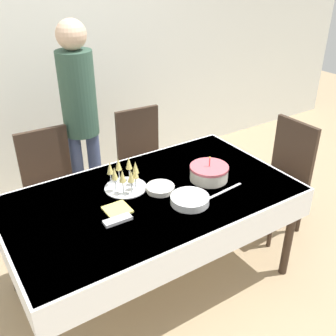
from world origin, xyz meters
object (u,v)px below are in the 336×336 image
(champagne_tray, at_px, (125,175))
(plate_stack_main, at_px, (190,200))
(dining_chair_far_left, at_px, (52,185))
(person_standing, at_px, (80,108))
(dining_chair_far_right, at_px, (144,158))
(dining_chair_right_end, at_px, (282,173))
(plate_stack_dessert, at_px, (160,188))
(birthday_cake, at_px, (209,173))

(champagne_tray, bearing_deg, plate_stack_main, -56.54)
(dining_chair_far_left, xyz_separation_m, person_standing, (0.35, 0.14, 0.52))
(dining_chair_far_right, height_order, person_standing, person_standing)
(dining_chair_right_end, height_order, plate_stack_main, dining_chair_right_end)
(dining_chair_far_left, relative_size, plate_stack_main, 3.94)
(dining_chair_far_right, bearing_deg, plate_stack_dessert, -112.58)
(plate_stack_main, bearing_deg, plate_stack_dessert, 108.56)
(birthday_cake, relative_size, plate_stack_main, 1.09)
(plate_stack_main, relative_size, plate_stack_dessert, 1.30)
(plate_stack_dessert, bearing_deg, dining_chair_far_right, 67.42)
(dining_chair_right_end, relative_size, plate_stack_main, 3.94)
(dining_chair_far_left, height_order, champagne_tray, dining_chair_far_left)
(dining_chair_far_right, height_order, dining_chair_right_end, same)
(champagne_tray, relative_size, plate_stack_dessert, 1.51)
(dining_chair_far_left, height_order, plate_stack_dessert, dining_chair_far_left)
(dining_chair_far_right, relative_size, person_standing, 0.56)
(plate_stack_main, height_order, person_standing, person_standing)
(dining_chair_right_end, bearing_deg, birthday_cake, -176.44)
(dining_chair_far_right, relative_size, champagne_tray, 3.40)
(dining_chair_far_left, distance_m, champagne_tray, 0.82)
(dining_chair_far_left, height_order, plate_stack_main, dining_chair_far_left)
(dining_chair_far_right, distance_m, person_standing, 0.73)
(dining_chair_right_end, bearing_deg, dining_chair_far_right, 134.43)
(dining_chair_far_right, relative_size, dining_chair_right_end, 1.00)
(dining_chair_far_right, xyz_separation_m, dining_chair_right_end, (0.84, -0.85, 0.00))
(dining_chair_far_right, distance_m, birthday_cake, 0.95)
(birthday_cake, xyz_separation_m, plate_stack_main, (-0.28, -0.17, -0.03))
(person_standing, bearing_deg, dining_chair_far_right, -16.55)
(champagne_tray, distance_m, plate_stack_dessert, 0.25)
(birthday_cake, distance_m, person_standing, 1.19)
(dining_chair_right_end, distance_m, person_standing, 1.74)
(dining_chair_right_end, height_order, champagne_tray, dining_chair_right_end)
(plate_stack_dessert, bearing_deg, plate_stack_main, -71.44)
(dining_chair_right_end, distance_m, plate_stack_main, 1.16)
(dining_chair_right_end, height_order, birthday_cake, dining_chair_right_end)
(dining_chair_far_left, distance_m, plate_stack_dessert, 1.01)
(dining_chair_far_right, xyz_separation_m, plate_stack_dessert, (-0.35, -0.85, 0.25))
(dining_chair_far_left, distance_m, birthday_cake, 1.27)
(person_standing, bearing_deg, dining_chair_far_left, -157.62)
(champagne_tray, bearing_deg, dining_chair_far_left, 113.82)
(person_standing, bearing_deg, plate_stack_dessert, -82.40)
(dining_chair_right_end, bearing_deg, person_standing, 142.96)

